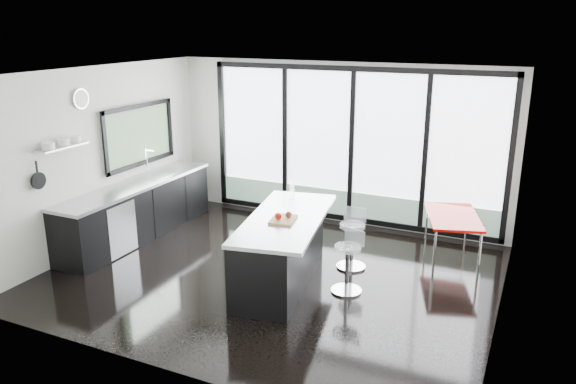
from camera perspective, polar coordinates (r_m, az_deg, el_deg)
The scene contains 11 objects.
floor at distance 8.03m, azimuth -1.56°, elevation -8.35°, with size 6.00×5.00×0.00m, color black.
ceiling at distance 7.29m, azimuth -1.74°, elevation 11.96°, with size 6.00×5.00×0.00m, color white.
wall_back at distance 9.69m, azimuth 6.33°, elevation 3.94°, with size 6.00×0.09×2.80m.
wall_front at distance 5.54m, azimuth -13.29°, elevation -5.05°, with size 6.00×0.00×2.80m, color beige.
wall_left at distance 9.38m, azimuth -17.43°, elevation 4.66°, with size 0.26×5.00×2.80m.
wall_right at distance 6.81m, azimuth 21.59°, elevation -1.64°, with size 0.00×5.00×2.80m, color beige.
counter_cabinets at distance 9.56m, azimuth -15.01°, elevation -1.74°, with size 0.69×3.24×1.36m.
island at distance 7.67m, azimuth -0.75°, elevation -5.73°, with size 1.37×2.43×1.22m.
bar_stool_near at distance 7.46m, azimuth 6.01°, elevation -7.78°, with size 0.41×0.41×0.65m, color silver.
bar_stool_far at distance 8.16m, azimuth 6.49°, elevation -5.45°, with size 0.42×0.42×0.68m, color silver.
red_table at distance 8.80m, azimuth 16.26°, elevation -4.37°, with size 0.72×1.25×0.67m, color #A30700.
Camera 1 is at (3.25, -6.50, 3.43)m, focal length 35.00 mm.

